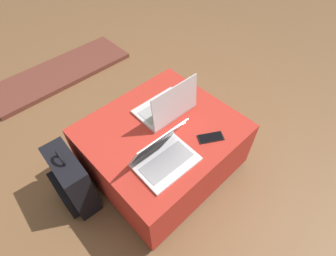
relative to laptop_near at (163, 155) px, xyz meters
The scene contains 7 objects.
ground_plane 0.55m from the laptop_near, 49.66° to the left, with size 14.00×14.00×0.00m, color brown.
ottoman 0.36m from the laptop_near, 49.66° to the left, with size 0.93×0.83×0.44m.
laptop_near is the anchor object (origin of this frame).
laptop_far 0.38m from the laptop_near, 43.24° to the left, with size 0.37×0.26×0.26m.
cell_phone 0.33m from the laptop_near, 13.98° to the right, with size 0.17×0.14×0.01m.
backpack 0.65m from the laptop_near, 137.07° to the left, with size 0.20×0.36×0.52m.
fireplace_hearth 1.81m from the laptop_near, 84.80° to the left, with size 1.40×0.50×0.04m.
Camera 1 is at (-0.71, -0.81, 1.69)m, focal length 28.00 mm.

